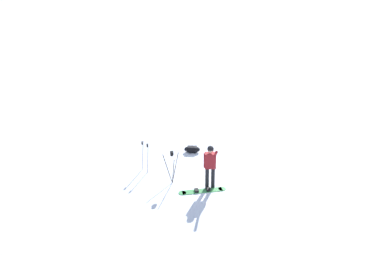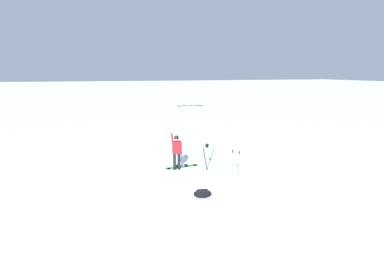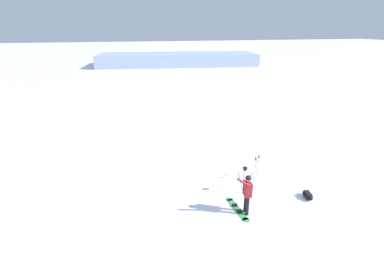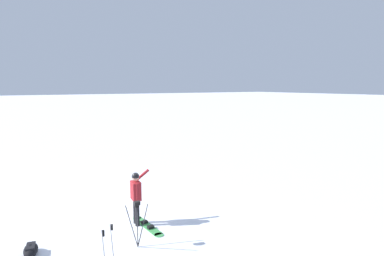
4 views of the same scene
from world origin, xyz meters
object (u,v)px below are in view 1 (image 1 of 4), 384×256
at_px(gear_bag_large, 192,149).
at_px(camera_tripod, 172,161).
at_px(ski_poles, 145,152).
at_px(snowboarder, 210,163).
at_px(snowboard, 202,191).

height_order(gear_bag_large, camera_tripod, camera_tripod).
bearing_deg(ski_poles, snowboarder, 145.45).
relative_size(gear_bag_large, ski_poles, 0.60).
distance_m(snowboarder, gear_bag_large, 3.24).
relative_size(gear_bag_large, camera_tripod, 0.56).
xyz_separation_m(snowboarder, gear_bag_large, (0.29, -3.10, -0.90)).
bearing_deg(snowboard, camera_tripod, -35.37).
relative_size(snowboarder, camera_tripod, 1.32).
height_order(snowboarder, gear_bag_large, snowboarder).
bearing_deg(camera_tripod, snowboard, 144.63).
bearing_deg(camera_tripod, ski_poles, -48.22).
distance_m(snowboarder, snowboard, 1.10).
distance_m(camera_tripod, ski_poles, 1.49).
xyz_separation_m(snowboard, camera_tripod, (1.06, -0.75, 0.92)).
distance_m(gear_bag_large, camera_tripod, 2.91).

